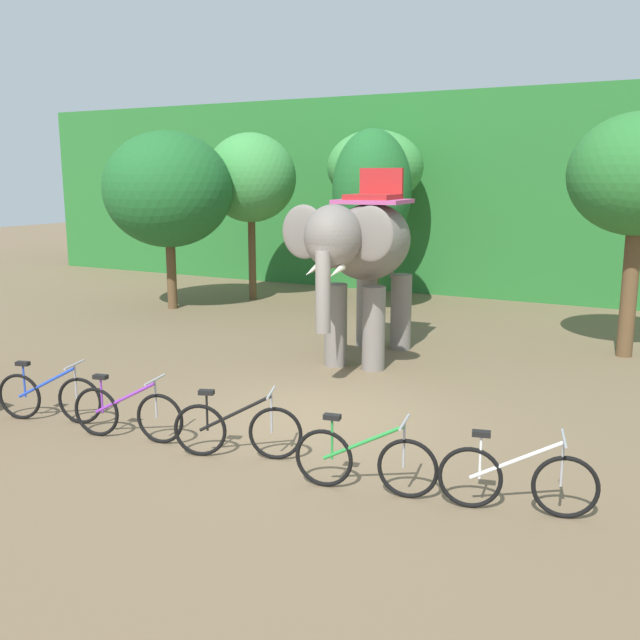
# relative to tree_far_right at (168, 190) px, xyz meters

# --- Properties ---
(ground_plane) EXTENTS (80.00, 80.00, 0.00)m
(ground_plane) POSITION_rel_tree_far_right_xyz_m (7.91, -6.24, -3.26)
(ground_plane) COLOR brown
(foliage_hedge) EXTENTS (36.00, 6.00, 6.10)m
(foliage_hedge) POSITION_rel_tree_far_right_xyz_m (7.91, 8.64, -0.21)
(foliage_hedge) COLOR #28702D
(foliage_hedge) RESTS_ON ground
(tree_far_right) EXTENTS (3.47, 3.47, 4.82)m
(tree_far_right) POSITION_rel_tree_far_right_xyz_m (0.00, 0.00, 0.00)
(tree_far_right) COLOR brown
(tree_far_right) RESTS_ON ground
(tree_right) EXTENTS (2.64, 2.64, 4.86)m
(tree_right) POSITION_rel_tree_far_right_xyz_m (1.15, 2.31, 0.30)
(tree_right) COLOR brown
(tree_right) RESTS_ON ground
(tree_center) EXTENTS (2.80, 2.80, 4.94)m
(tree_center) POSITION_rel_tree_far_right_xyz_m (4.31, 4.08, 0.58)
(tree_center) COLOR brown
(tree_center) RESTS_ON ground
(tree_center_right) EXTENTS (2.06, 2.06, 4.83)m
(tree_center_right) POSITION_rel_tree_far_right_xyz_m (5.21, 1.83, -0.01)
(tree_center_right) COLOR brown
(tree_center_right) RESTS_ON ground
(tree_left) EXTENTS (2.73, 2.73, 4.86)m
(tree_left) POSITION_rel_tree_far_right_xyz_m (11.67, 0.08, 0.36)
(tree_left) COLOR brown
(tree_left) RESTS_ON ground
(elephant) EXTENTS (2.09, 4.20, 3.78)m
(elephant) POSITION_rel_tree_far_right_xyz_m (7.10, -2.75, -1.06)
(elephant) COLOR slate
(elephant) RESTS_ON ground
(bike_blue) EXTENTS (1.66, 0.64, 0.92)m
(bike_blue) POSITION_rel_tree_far_right_xyz_m (4.43, -8.24, -2.87)
(bike_blue) COLOR black
(bike_blue) RESTS_ON ground
(bike_purple) EXTENTS (1.69, 0.54, 0.92)m
(bike_purple) POSITION_rel_tree_far_right_xyz_m (6.00, -8.26, -2.87)
(bike_purple) COLOR black
(bike_purple) RESTS_ON ground
(bike_black) EXTENTS (1.61, 0.74, 0.92)m
(bike_black) POSITION_rel_tree_far_right_xyz_m (7.72, -8.09, -2.87)
(bike_black) COLOR black
(bike_black) RESTS_ON ground
(bike_green) EXTENTS (1.69, 0.52, 0.92)m
(bike_green) POSITION_rel_tree_far_right_xyz_m (9.61, -8.26, -2.87)
(bike_green) COLOR black
(bike_green) RESTS_ON ground
(bike_white) EXTENTS (1.67, 0.59, 0.92)m
(bike_white) POSITION_rel_tree_far_right_xyz_m (11.29, -7.97, -2.87)
(bike_white) COLOR black
(bike_white) RESTS_ON ground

